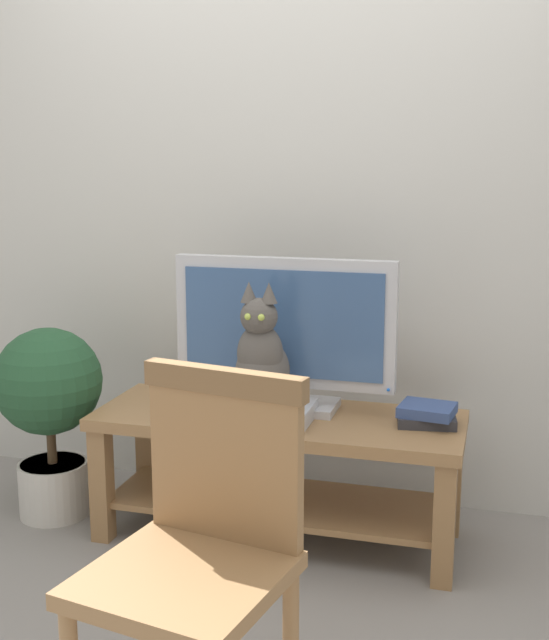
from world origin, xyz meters
The scene contains 9 objects.
ground_plane centered at (0.00, 0.00, 0.00)m, with size 12.00×12.00×0.00m, color gray.
back_wall centered at (0.00, 0.96, 1.40)m, with size 7.00×0.12×2.80m, color beige.
tv_stand centered at (0.06, 0.45, 0.34)m, with size 1.33×0.50×0.48m.
tv centered at (0.06, 0.53, 0.77)m, with size 0.82×0.20×0.56m.
media_box centered at (0.02, 0.38, 0.50)m, with size 0.35×0.25×0.06m.
cat centered at (0.02, 0.37, 0.70)m, with size 0.19×0.30×0.44m.
wooden_chair centered at (0.18, -0.64, 0.53)m, with size 0.50×0.50×0.90m.
book_stack centered at (0.59, 0.48, 0.51)m, with size 0.22×0.18×0.07m.
potted_plant centered at (-0.85, 0.40, 0.46)m, with size 0.42×0.42×0.75m.
Camera 1 is at (0.81, -2.28, 1.39)m, focal length 45.75 mm.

